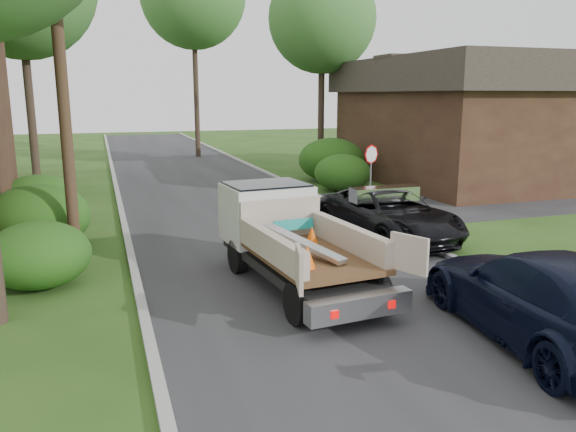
% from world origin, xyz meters
% --- Properties ---
extents(ground, '(120.00, 120.00, 0.00)m').
position_xyz_m(ground, '(0.00, 0.00, 0.00)').
color(ground, '#244413').
rests_on(ground, ground).
extents(road, '(8.00, 90.00, 0.02)m').
position_xyz_m(road, '(0.00, 10.00, 0.00)').
color(road, '#28282B').
rests_on(road, ground).
extents(side_street, '(16.00, 7.00, 0.02)m').
position_xyz_m(side_street, '(12.00, 9.00, 0.01)').
color(side_street, '#28282B').
rests_on(side_street, ground).
extents(curb_left, '(0.20, 90.00, 0.12)m').
position_xyz_m(curb_left, '(-4.10, 10.00, 0.06)').
color(curb_left, '#9E9E99').
rests_on(curb_left, ground).
extents(curb_right, '(0.20, 90.00, 0.12)m').
position_xyz_m(curb_right, '(4.10, 10.00, 0.06)').
color(curb_right, '#9E9E99').
rests_on(curb_right, ground).
extents(stop_sign, '(0.71, 0.32, 2.48)m').
position_xyz_m(stop_sign, '(5.20, 9.00, 1.78)').
color(stop_sign, slate).
rests_on(stop_sign, ground).
extents(utility_pole, '(2.42, 1.25, 10.00)m').
position_xyz_m(utility_pole, '(-5.48, 4.98, 5.17)').
color(utility_pole, '#382619').
rests_on(utility_pole, ground).
extents(house_right, '(9.72, 12.96, 6.20)m').
position_xyz_m(house_right, '(13.00, 14.00, 3.16)').
color(house_right, '#341E15').
rests_on(house_right, ground).
extents(hedge_left_a, '(2.34, 2.34, 1.53)m').
position_xyz_m(hedge_left_a, '(-6.20, 3.00, 0.77)').
color(hedge_left_a, '#144910').
rests_on(hedge_left_a, ground).
extents(hedge_left_b, '(2.86, 2.86, 1.87)m').
position_xyz_m(hedge_left_b, '(-6.50, 6.50, 0.94)').
color(hedge_left_b, '#144910').
rests_on(hedge_left_b, ground).
extents(hedge_left_c, '(2.60, 2.60, 1.70)m').
position_xyz_m(hedge_left_c, '(-6.80, 10.00, 0.85)').
color(hedge_left_c, '#144910').
rests_on(hedge_left_c, ground).
extents(hedge_right_a, '(2.60, 2.60, 1.70)m').
position_xyz_m(hedge_right_a, '(5.80, 13.00, 0.85)').
color(hedge_right_a, '#144910').
rests_on(hedge_right_a, ground).
extents(hedge_right_b, '(3.38, 3.38, 2.21)m').
position_xyz_m(hedge_right_b, '(6.50, 16.00, 1.10)').
color(hedge_right_b, '#144910').
rests_on(hedge_right_b, ground).
extents(tree_right_far, '(6.00, 6.00, 11.50)m').
position_xyz_m(tree_right_far, '(7.50, 20.00, 8.48)').
color(tree_right_far, '#2D2119').
rests_on(tree_right_far, ground).
extents(flatbed_truck, '(2.89, 5.90, 2.16)m').
position_xyz_m(flatbed_truck, '(-0.69, 1.89, 1.18)').
color(flatbed_truck, black).
rests_on(flatbed_truck, ground).
extents(black_pickup, '(2.94, 5.62, 1.51)m').
position_xyz_m(black_pickup, '(3.60, 4.50, 0.76)').
color(black_pickup, black).
rests_on(black_pickup, ground).
extents(navy_suv, '(3.00, 5.99, 1.67)m').
position_xyz_m(navy_suv, '(2.60, -3.02, 0.83)').
color(navy_suv, black).
rests_on(navy_suv, ground).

